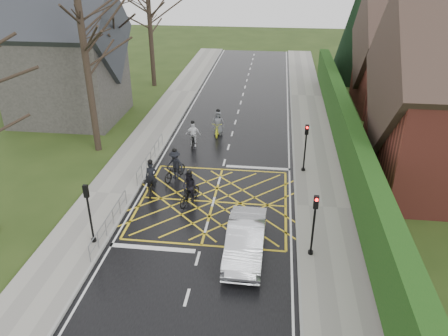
% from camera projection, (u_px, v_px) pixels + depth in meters
% --- Properties ---
extents(ground, '(120.00, 120.00, 0.00)m').
position_uv_depth(ground, '(213.00, 202.00, 24.30)').
color(ground, '#213311').
rests_on(ground, ground).
extents(road, '(9.00, 80.00, 0.01)m').
position_uv_depth(road, '(213.00, 202.00, 24.30)').
color(road, black).
rests_on(road, ground).
extents(sidewalk_right, '(3.00, 80.00, 0.15)m').
position_uv_depth(sidewalk_right, '(323.00, 208.00, 23.62)').
color(sidewalk_right, gray).
rests_on(sidewalk_right, ground).
extents(sidewalk_left, '(3.00, 80.00, 0.15)m').
position_uv_depth(sidewalk_left, '(110.00, 194.00, 24.92)').
color(sidewalk_left, gray).
rests_on(sidewalk_left, ground).
extents(stone_wall, '(0.50, 38.00, 0.70)m').
position_uv_depth(stone_wall, '(343.00, 157.00, 28.62)').
color(stone_wall, slate).
rests_on(stone_wall, ground).
extents(hedge, '(0.90, 38.00, 2.80)m').
position_uv_depth(hedge, '(347.00, 133.00, 27.82)').
color(hedge, '#12390F').
rests_on(hedge, stone_wall).
extents(house_far, '(9.80, 8.80, 10.30)m').
position_uv_depth(house_far, '(417.00, 58.00, 36.67)').
color(house_far, maroon).
rests_on(house_far, ground).
extents(conifer, '(4.60, 4.60, 10.00)m').
position_uv_depth(conifer, '(355.00, 33.00, 43.90)').
color(conifer, black).
rests_on(conifer, ground).
extents(church, '(8.80, 7.80, 11.00)m').
position_uv_depth(church, '(64.00, 58.00, 34.16)').
color(church, '#2D2B28').
rests_on(church, ground).
extents(tree_near, '(9.24, 9.24, 11.44)m').
position_uv_depth(tree_near, '(82.00, 33.00, 27.01)').
color(tree_near, black).
rests_on(tree_near, ground).
extents(tree_mid, '(10.08, 10.08, 12.48)m').
position_uv_depth(tree_mid, '(111.00, 5.00, 33.88)').
color(tree_mid, black).
rests_on(tree_mid, ground).
extents(tree_far, '(8.40, 8.40, 10.40)m').
position_uv_depth(tree_far, '(149.00, 12.00, 41.53)').
color(tree_far, black).
rests_on(tree_far, ground).
extents(railing_south, '(0.05, 5.04, 1.03)m').
position_uv_depth(railing_south, '(109.00, 219.00, 21.35)').
color(railing_south, slate).
rests_on(railing_south, ground).
extents(railing_north, '(0.05, 6.04, 1.03)m').
position_uv_depth(railing_north, '(150.00, 155.00, 27.99)').
color(railing_north, slate).
rests_on(railing_north, ground).
extents(traffic_light_ne, '(0.24, 0.31, 3.21)m').
position_uv_depth(traffic_light_ne, '(305.00, 148.00, 26.71)').
color(traffic_light_ne, black).
rests_on(traffic_light_ne, ground).
extents(traffic_light_se, '(0.24, 0.31, 3.21)m').
position_uv_depth(traffic_light_se, '(313.00, 226.00, 19.27)').
color(traffic_light_se, black).
rests_on(traffic_light_se, ground).
extents(traffic_light_sw, '(0.24, 0.31, 3.21)m').
position_uv_depth(traffic_light_sw, '(90.00, 214.00, 20.12)').
color(traffic_light_sw, black).
rests_on(traffic_light_sw, ground).
extents(cyclist_rear, '(1.09, 2.20, 2.04)m').
position_uv_depth(cyclist_rear, '(151.00, 182.00, 25.00)').
color(cyclist_rear, black).
rests_on(cyclist_rear, ground).
extents(cyclist_back, '(1.24, 2.08, 2.01)m').
position_uv_depth(cyclist_back, '(190.00, 191.00, 23.88)').
color(cyclist_back, black).
rests_on(cyclist_back, ground).
extents(cyclist_mid, '(1.46, 2.18, 2.00)m').
position_uv_depth(cyclist_mid, '(175.00, 168.00, 26.45)').
color(cyclist_mid, black).
rests_on(cyclist_mid, ground).
extents(cyclist_front, '(1.07, 1.96, 1.92)m').
position_uv_depth(cyclist_front, '(193.00, 137.00, 30.79)').
color(cyclist_front, black).
rests_on(cyclist_front, ground).
extents(cyclist_lead, '(0.92, 2.09, 2.02)m').
position_uv_depth(cyclist_lead, '(218.00, 126.00, 32.71)').
color(cyclist_lead, yellow).
rests_on(cyclist_lead, ground).
extents(car, '(1.73, 4.81, 1.58)m').
position_uv_depth(car, '(245.00, 240.00, 19.81)').
color(car, '#BABCC2').
rests_on(car, ground).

